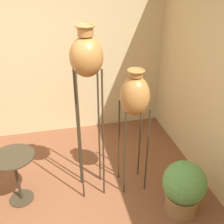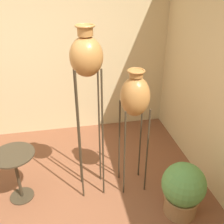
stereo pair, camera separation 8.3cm
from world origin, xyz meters
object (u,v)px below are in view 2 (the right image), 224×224
(vase_stand_medium, at_px, (135,98))
(side_table, at_px, (16,166))
(potted_plant, at_px, (183,189))
(vase_stand_tall, at_px, (87,60))

(vase_stand_medium, bearing_deg, side_table, 178.33)
(side_table, relative_size, potted_plant, 0.99)
(vase_stand_tall, xyz_separation_m, vase_stand_medium, (0.49, -0.03, -0.43))
(vase_stand_medium, distance_m, side_table, 1.53)
(vase_stand_medium, relative_size, potted_plant, 2.37)
(vase_stand_tall, xyz_separation_m, potted_plant, (0.91, -0.56, -1.29))
(vase_stand_tall, relative_size, vase_stand_medium, 1.30)
(vase_stand_tall, relative_size, potted_plant, 3.08)
(vase_stand_tall, height_order, vase_stand_medium, vase_stand_tall)
(vase_stand_tall, distance_m, potted_plant, 1.68)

